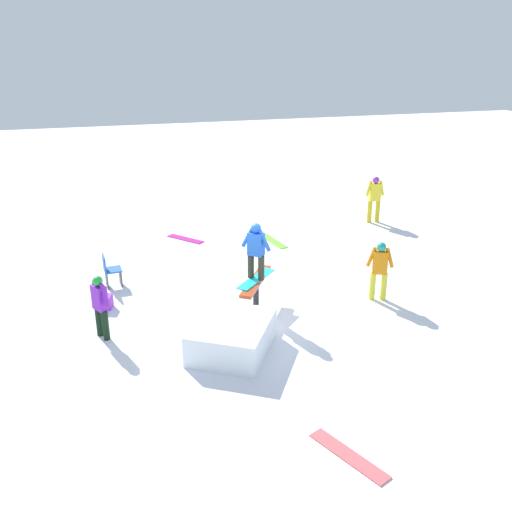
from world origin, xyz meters
TOP-DOWN VIEW (x-y plane):
  - ground_plane at (0.00, 0.00)m, footprint 60.00×60.00m
  - rail_feature at (0.00, 0.00)m, footprint 1.73×1.18m
  - snow_kicker_ramp at (-1.64, 0.97)m, footprint 2.31×2.21m
  - main_rider_on_rail at (0.00, 0.00)m, footprint 1.17×1.16m
  - bystander_orange at (-0.20, -3.11)m, footprint 0.34×0.66m
  - bystander_purple at (-0.35, 3.58)m, footprint 0.60×0.40m
  - bystander_yellow at (5.48, -5.76)m, footprint 0.27×0.68m
  - loose_snowboard_lime at (4.50, -1.81)m, footprint 1.41×0.56m
  - loose_snowboard_magenta at (5.45, 0.88)m, footprint 1.18×1.10m
  - loose_snowboard_coral at (-5.27, -0.10)m, footprint 1.47×0.88m
  - folding_chair at (2.37, 3.30)m, footprint 0.48×0.48m
  - backpack_on_snow at (1.07, 3.46)m, footprint 0.35×0.30m

SIDE VIEW (x-z plane):
  - ground_plane at x=0.00m, z-range 0.00..0.00m
  - loose_snowboard_lime at x=4.50m, z-range 0.00..0.02m
  - loose_snowboard_magenta at x=5.45m, z-range 0.00..0.02m
  - loose_snowboard_coral at x=-5.27m, z-range 0.00..0.02m
  - backpack_on_snow at x=1.07m, z-range 0.00..0.34m
  - snow_kicker_ramp at x=-1.64m, z-range 0.00..0.67m
  - folding_chair at x=2.37m, z-range -0.03..0.85m
  - rail_feature at x=0.00m, z-range 0.26..1.08m
  - bystander_purple at x=-0.35m, z-range 0.09..1.56m
  - bystander_orange at x=-0.20m, z-range 0.09..1.62m
  - bystander_yellow at x=5.48m, z-range 0.10..1.74m
  - main_rider_on_rail at x=0.00m, z-range 0.83..2.22m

